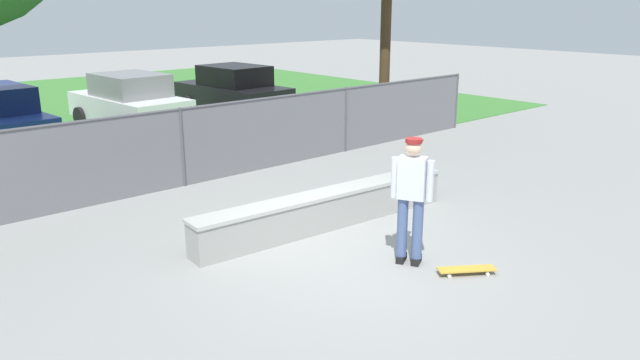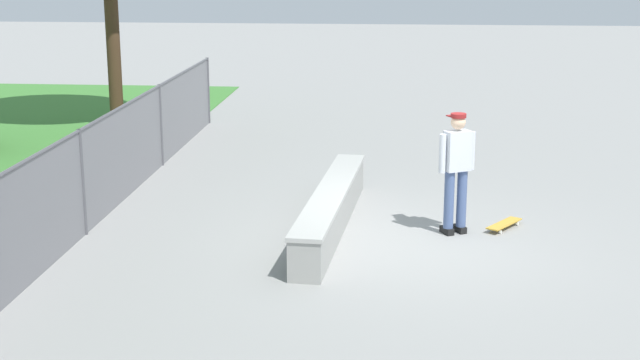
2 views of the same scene
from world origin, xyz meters
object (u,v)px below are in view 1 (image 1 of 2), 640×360
car_white (130,102)px  car_black (233,91)px  concrete_ledge (327,209)px  skateboard (467,269)px  skateboarder (411,195)px

car_white → car_black: size_ratio=1.00×
concrete_ledge → car_white: bearing=84.2°
skateboard → car_black: 13.16m
concrete_ledge → car_white: size_ratio=1.15×
skateboarder → car_white: skateboarder is taller
concrete_ledge → skateboard: size_ratio=6.40×
skateboard → car_black: bearing=70.6°
concrete_ledge → car_black: 10.78m
concrete_ledge → car_black: car_black is taller
car_white → car_black: 3.58m
concrete_ledge → car_black: (4.57, 9.74, 0.53)m
skateboard → car_white: bearing=86.4°
concrete_ledge → skateboarder: bearing=-92.9°
car_black → skateboarder: bearing=-111.9°
car_black → car_white: bearing=-179.9°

